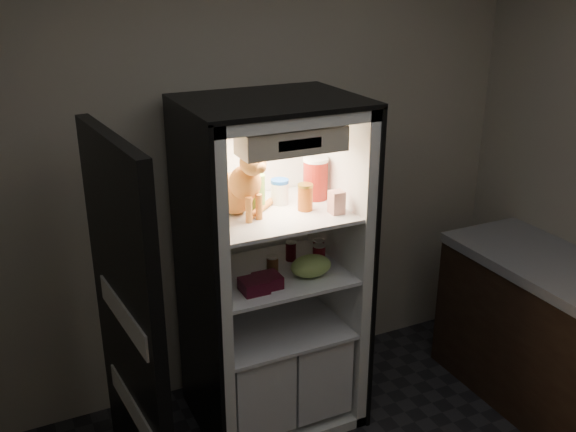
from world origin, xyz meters
name	(u,v)px	position (x,y,z in m)	size (l,w,h in m)	color
room_shell	(438,246)	(0.00, 0.00, 1.62)	(3.60, 3.60, 3.60)	white
refrigerator	(270,291)	(0.00, 1.38, 0.79)	(0.90, 0.72, 1.88)	white
fridge_door	(129,334)	(-0.85, 1.06, 0.91)	(0.14, 0.87, 1.85)	black
tabby_cat	(240,187)	(-0.18, 1.35, 1.44)	(0.37, 0.40, 0.41)	#B94C17
parmesan_shaker	(258,192)	(-0.07, 1.37, 1.39)	(0.07, 0.07, 0.19)	#227E30
mayo_tub	(280,192)	(0.08, 1.41, 1.36)	(0.10, 0.10, 0.14)	white
salsa_jar	(305,197)	(0.15, 1.26, 1.36)	(0.08, 0.08, 0.14)	maroon
pepper_jar	(315,178)	(0.29, 1.40, 1.41)	(0.14, 0.14, 0.23)	#A32415
cream_carton	(337,202)	(0.28, 1.15, 1.35)	(0.07, 0.07, 0.12)	silver
soda_can_a	(291,251)	(0.14, 1.41, 0.99)	(0.06, 0.06, 0.11)	black
soda_can_b	(318,250)	(0.29, 1.36, 1.00)	(0.06, 0.06, 0.12)	black
soda_can_c	(319,256)	(0.24, 1.27, 1.00)	(0.07, 0.07, 0.13)	black
condiment_jar	(272,263)	(-0.01, 1.33, 0.99)	(0.07, 0.07, 0.09)	brown
grape_bag	(311,266)	(0.15, 1.19, 1.00)	(0.23, 0.17, 0.11)	#8AB655
berry_box_left	(254,286)	(-0.19, 1.16, 0.97)	(0.13, 0.13, 0.07)	#550E1E
berry_box_right	(268,281)	(-0.10, 1.18, 0.97)	(0.13, 0.13, 0.07)	#550E1E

